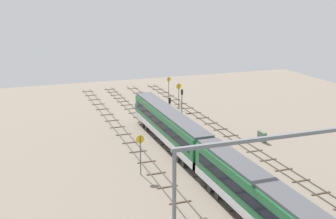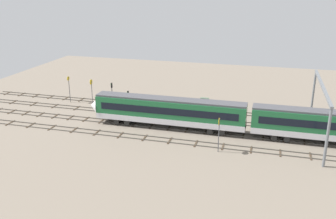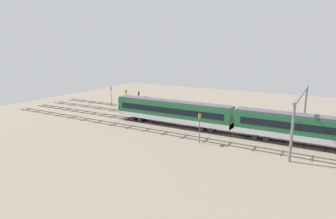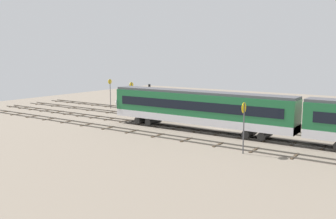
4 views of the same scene
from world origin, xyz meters
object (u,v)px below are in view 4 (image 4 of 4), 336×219
speed_sign_mid_trackside (110,90)px  signal_light_trackside_approach (149,95)px  speed_sign_far_trackside (244,120)px  signal_light_trackside_departure (159,99)px  speed_sign_near_foreground (132,92)px  train (296,119)px  relay_cabinet (262,114)px

speed_sign_mid_trackside → signal_light_trackside_approach: size_ratio=1.08×
speed_sign_mid_trackside → speed_sign_far_trackside: 34.35m
speed_sign_mid_trackside → signal_light_trackside_approach: speed_sign_mid_trackside is taller
signal_light_trackside_approach → signal_light_trackside_departure: 6.18m
speed_sign_mid_trackside → speed_sign_far_trackside: (-31.01, 14.77, -0.03)m
speed_sign_far_trackside → signal_light_trackside_departure: speed_sign_far_trackside is taller
speed_sign_near_foreground → speed_sign_far_trackside: bearing=150.3°
train → speed_sign_far_trackside: 7.40m
speed_sign_mid_trackside → speed_sign_far_trackside: bearing=154.5°
signal_light_trackside_departure → relay_cabinet: size_ratio=2.91×
speed_sign_far_trackside → signal_light_trackside_departure: size_ratio=1.04×
speed_sign_mid_trackside → signal_light_trackside_approach: 9.38m
speed_sign_mid_trackside → signal_light_trackside_departure: 14.92m
signal_light_trackside_departure → relay_cabinet: 15.39m
signal_light_trackside_approach → signal_light_trackside_departure: signal_light_trackside_approach is taller
signal_light_trackside_approach → relay_cabinet: bearing=-159.6°
speed_sign_far_trackside → signal_light_trackside_departure: (16.94, -9.83, -0.19)m
signal_light_trackside_departure → relay_cabinet: (-11.47, -9.99, -2.33)m
speed_sign_far_trackside → signal_light_trackside_approach: 25.69m
train → signal_light_trackside_departure: train is taller
signal_light_trackside_approach → signal_light_trackside_departure: size_ratio=1.01×
train → signal_light_trackside_approach: (24.65, -7.04, 0.45)m
train → signal_light_trackside_departure: 20.15m
speed_sign_near_foreground → signal_light_trackside_approach: (-4.72, 1.25, -0.10)m
speed_sign_near_foreground → signal_light_trackside_approach: size_ratio=1.01×
speed_sign_mid_trackside → signal_light_trackside_departure: speed_sign_mid_trackside is taller
speed_sign_near_foreground → signal_light_trackside_departure: 10.80m
speed_sign_mid_trackside → relay_cabinet: speed_sign_mid_trackside is taller
train → signal_light_trackside_departure: bearing=-8.8°
speed_sign_far_trackside → relay_cabinet: speed_sign_far_trackside is taller
relay_cabinet → signal_light_trackside_departure: bearing=41.0°
speed_sign_far_trackside → signal_light_trackside_approach: speed_sign_far_trackside is taller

